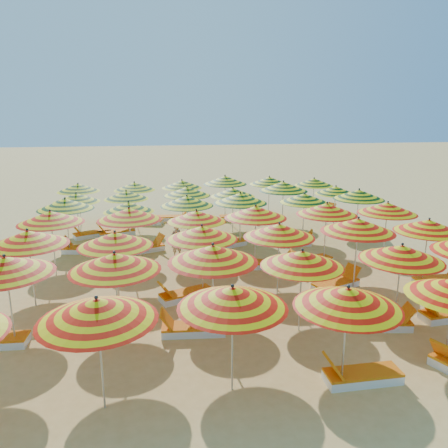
{
  "coord_description": "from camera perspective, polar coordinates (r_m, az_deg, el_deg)",
  "views": [
    {
      "loc": [
        -2.52,
        -15.59,
        5.87
      ],
      "look_at": [
        0.0,
        0.5,
        1.6
      ],
      "focal_mm": 35.0,
      "sensor_mm": 36.0,
      "label": 1
    }
  ],
  "objects": [
    {
      "name": "ground",
      "position": [
        16.85,
        0.26,
        -5.7
      ],
      "size": [
        120.0,
        120.0,
        0.0
      ],
      "primitive_type": "plane",
      "color": "#E2B564",
      "rests_on": "ground"
    },
    {
      "name": "umbrella_1",
      "position": [
        8.83,
        -16.24,
        -10.73
      ],
      "size": [
        2.49,
        2.49,
        2.46
      ],
      "color": "silver",
      "rests_on": "ground"
    },
    {
      "name": "umbrella_2",
      "position": [
        9.06,
        1.11,
        -9.57
      ],
      "size": [
        2.35,
        2.35,
        2.44
      ],
      "color": "silver",
      "rests_on": "ground"
    },
    {
      "name": "umbrella_3",
      "position": [
        9.5,
        15.86,
        -9.28
      ],
      "size": [
        2.89,
        2.89,
        2.39
      ],
      "color": "silver",
      "rests_on": "ground"
    },
    {
      "name": "umbrella_6",
      "position": [
        12.0,
        -26.67,
        -4.87
      ],
      "size": [
        2.8,
        2.8,
        2.47
      ],
      "color": "silver",
      "rests_on": "ground"
    },
    {
      "name": "umbrella_7",
      "position": [
        11.34,
        -14.08,
        -4.85
      ],
      "size": [
        2.69,
        2.69,
        2.46
      ],
      "color": "silver",
      "rests_on": "ground"
    },
    {
      "name": "umbrella_8",
      "position": [
        11.42,
        -1.47,
        -3.92
      ],
      "size": [
        3.06,
        3.06,
        2.53
      ],
      "color": "silver",
      "rests_on": "ground"
    },
    {
      "name": "umbrella_9",
      "position": [
        11.71,
        10.16,
        -4.49
      ],
      "size": [
        2.82,
        2.82,
        2.35
      ],
      "color": "silver",
      "rests_on": "ground"
    },
    {
      "name": "umbrella_10",
      "position": [
        12.8,
        22.19,
        -3.52
      ],
      "size": [
        2.32,
        2.32,
        2.4
      ],
      "color": "silver",
      "rests_on": "ground"
    },
    {
      "name": "umbrella_12",
      "position": [
        14.18,
        -24.23,
        -1.68
      ],
      "size": [
        2.69,
        2.69,
        2.49
      ],
      "color": "silver",
      "rests_on": "ground"
    },
    {
      "name": "umbrella_13",
      "position": [
        13.49,
        -14.03,
        -1.96
      ],
      "size": [
        2.8,
        2.8,
        2.39
      ],
      "color": "silver",
      "rests_on": "ground"
    },
    {
      "name": "umbrella_14",
      "position": [
        13.78,
        -2.89,
        -1.15
      ],
      "size": [
        2.9,
        2.9,
        2.4
      ],
      "color": "silver",
      "rests_on": "ground"
    },
    {
      "name": "umbrella_15",
      "position": [
        14.02,
        7.23,
        -0.86
      ],
      "size": [
        2.5,
        2.5,
        2.43
      ],
      "color": "silver",
      "rests_on": "ground"
    },
    {
      "name": "umbrella_16",
      "position": [
        14.81,
        17.11,
        -0.18
      ],
      "size": [
        2.97,
        2.97,
        2.54
      ],
      "color": "silver",
      "rests_on": "ground"
    },
    {
      "name": "umbrella_17",
      "position": [
        16.15,
        25.16,
        -0.23
      ],
      "size": [
        2.41,
        2.41,
        2.39
      ],
      "color": "silver",
      "rests_on": "ground"
    },
    {
      "name": "umbrella_18",
      "position": [
        16.7,
        -21.72,
        0.83
      ],
      "size": [
        2.36,
        2.36,
        2.47
      ],
      "color": "silver",
      "rests_on": "ground"
    },
    {
      "name": "umbrella_19",
      "position": [
        16.27,
        -12.29,
        1.28
      ],
      "size": [
        3.04,
        3.04,
        2.49
      ],
      "color": "silver",
      "rests_on": "ground"
    },
    {
      "name": "umbrella_20",
      "position": [
        16.25,
        -3.62,
        1.03
      ],
      "size": [
        2.42,
        2.42,
        2.32
      ],
      "color": "silver",
      "rests_on": "ground"
    },
    {
      "name": "umbrella_21",
      "position": [
        16.32,
        4.16,
        1.57
      ],
      "size": [
        3.0,
        3.0,
        2.47
      ],
      "color": "silver",
      "rests_on": "ground"
    },
    {
      "name": "umbrella_22",
      "position": [
        17.21,
        13.28,
        1.91
      ],
      "size": [
        2.65,
        2.65,
        2.48
      ],
      "color": "silver",
      "rests_on": "ground"
    },
    {
      "name": "umbrella_23",
      "position": [
        18.28,
        20.57,
        1.96
      ],
      "size": [
        2.64,
        2.64,
        2.43
      ],
      "color": "silver",
      "rests_on": "ground"
    },
    {
      "name": "umbrella_24",
      "position": [
        19.02,
        -20.0,
        2.47
      ],
      "size": [
        2.72,
        2.72,
        2.42
      ],
      "color": "silver",
      "rests_on": "ground"
    },
    {
      "name": "umbrella_25",
      "position": [
        18.6,
        -12.36,
        2.18
      ],
      "size": [
        2.15,
        2.15,
        2.22
      ],
      "color": "silver",
      "rests_on": "ground"
    },
    {
      "name": "umbrella_26",
      "position": [
        18.64,
        -4.88,
        3.02
      ],
      "size": [
        2.81,
        2.81,
        2.4
      ],
      "color": "silver",
      "rests_on": "ground"
    },
    {
      "name": "umbrella_27",
      "position": [
        18.88,
        2.14,
        3.4
      ],
      "size": [
        2.99,
        2.99,
        2.47
      ],
      "color": "silver",
      "rests_on": "ground"
    },
    {
      "name": "umbrella_28",
      "position": [
        19.81,
        10.45,
        3.35
      ],
      "size": [
        2.35,
        2.35,
        2.34
      ],
      "color": "silver",
      "rests_on": "ground"
    },
    {
      "name": "umbrella_29",
      "position": [
        20.73,
        17.21,
        3.7
      ],
      "size": [
        2.83,
        2.83,
        2.45
      ],
      "color": "silver",
      "rests_on": "ground"
    },
    {
      "name": "umbrella_30",
      "position": [
        21.17,
        -18.74,
        3.27
      ],
      "size": [
        2.75,
        2.75,
        2.23
      ],
      "color": "silver",
      "rests_on": "ground"
    },
    {
      "name": "umbrella_31",
      "position": [
        21.26,
        -12.65,
        3.72
      ],
      "size": [
        2.77,
        2.77,
        2.22
      ],
      "color": "silver",
      "rests_on": "ground"
    },
    {
      "name": "umbrella_32",
      "position": [
        20.97,
        -4.87,
        4.28
      ],
      "size": [
        2.54,
        2.54,
        2.39
      ],
      "color": "silver",
      "rests_on": "ground"
    },
    {
      "name": "umbrella_33",
      "position": [
        21.19,
        1.15,
        4.16
      ],
      "size": [
        2.55,
        2.55,
        2.27
      ],
      "color": "silver",
      "rests_on": "ground"
    },
    {
      "name": "umbrella_34",
      "position": [
        21.66,
        7.76,
        4.89
      ],
      "size": [
        3.0,
        3.0,
        2.54
      ],
      "color": "silver",
      "rests_on": "ground"
    },
    {
      "name": "umbrella_35",
      "position": [
        22.83,
        14.39,
        4.3
      ],
      "size": [
        2.72,
        2.72,
        2.2
      ],
      "color": "silver",
      "rests_on": "ground"
    },
    {
      "name": "umbrella_36",
      "position": [
        23.71,
        -18.51,
        4.53
      ],
      "size": [
        2.32,
        2.32,
        2.27
      ],
      "color": "silver",
      "rests_on": "ground"
    },
    {
      "name": "umbrella_37",
      "position": [
        23.33,
        -11.62,
        4.84
      ],
      "size": [
        2.16,
        2.16,
        2.27
      ],
      "color": "silver",
      "rests_on": "ground"
    },
    {
      "name": "umbrella_38",
      "position": [
        23.64,
        -5.52,
        5.21
      ],
      "size": [
        2.21,
        2.21,
        2.28
      ],
      "color": "silver",
      "rests_on": "ground"
    },
    {
      "name": "umbrella_39",
      "position": [
        23.63,
        0.14,
        5.76
      ],
      "size": [
        2.56,
        2.56,
        2.5
      ],
      "color": "silver",
      "rests_on": "ground"
    },
    {
      "name": "umbrella_40",
      "position": [
        24.21,
        5.93,
        5.64
      ],
      "size": [
        2.43,
        2.43,
        2.38
      ],
      "color": "silver",
      "rests_on": "ground"
    },
    {
      "name": "umbrella_41",
      "position": [
        24.87,
        11.67,
        5.4
      ],
      "size": [
        2.25,
        2.25,
        2.25
      ],
      "color": "silver",
      "rests_on": "ground"
    },
    {
      "name": "lounger_1",
      "position": [
        10.7,
        17.41,
        -18.37
      ],
      "size": [
        1.74,
        0.6,
        0.69
      ],
      "rotation": [
        0.0,
        0.0,
        3.16
      ],
      "color": "white",
      "rests_on": "ground"
    },
    {
      "name": "lounger_5",
      "position": [
        12.14,
        -4.24,
        -13.46
      ],
      "size": [
        1.77,
        0.72,
        0.69
      ],
      "rotation": [
        0.0,
        0.0,
        3.06
      ],
      "color": "white",
      "rests_on": "ground"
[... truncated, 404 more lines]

